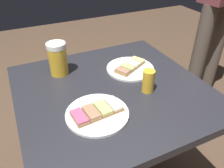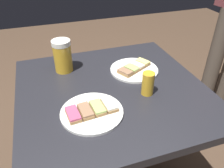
{
  "view_description": "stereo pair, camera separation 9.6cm",
  "coord_description": "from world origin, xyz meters",
  "px_view_note": "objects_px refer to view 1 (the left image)",
  "views": [
    {
      "loc": [
        -0.72,
        0.34,
        1.26
      ],
      "look_at": [
        0.0,
        0.0,
        0.72
      ],
      "focal_mm": 36.08,
      "sensor_mm": 36.0,
      "label": 1
    },
    {
      "loc": [
        -0.75,
        0.25,
        1.26
      ],
      "look_at": [
        0.0,
        0.0,
        0.72
      ],
      "focal_mm": 36.08,
      "sensor_mm": 36.0,
      "label": 2
    }
  ],
  "objects_px": {
    "plate_far": "(97,113)",
    "beer_glass_small": "(148,81)",
    "plate_near": "(130,68)",
    "beer_mug": "(57,58)"
  },
  "relations": [
    {
      "from": "plate_near",
      "to": "beer_mug",
      "type": "height_order",
      "value": "beer_mug"
    },
    {
      "from": "beer_mug",
      "to": "plate_far",
      "type": "bearing_deg",
      "value": -171.89
    },
    {
      "from": "plate_near",
      "to": "beer_mug",
      "type": "xyz_separation_m",
      "value": [
        0.12,
        0.32,
        0.07
      ]
    },
    {
      "from": "plate_far",
      "to": "plate_near",
      "type": "bearing_deg",
      "value": -48.76
    },
    {
      "from": "plate_near",
      "to": "beer_glass_small",
      "type": "bearing_deg",
      "value": 173.3
    },
    {
      "from": "plate_near",
      "to": "plate_far",
      "type": "bearing_deg",
      "value": 131.24
    },
    {
      "from": "plate_near",
      "to": "plate_far",
      "type": "distance_m",
      "value": 0.36
    },
    {
      "from": "plate_near",
      "to": "beer_glass_small",
      "type": "relative_size",
      "value": 2.35
    },
    {
      "from": "plate_far",
      "to": "beer_glass_small",
      "type": "bearing_deg",
      "value": -78.8
    },
    {
      "from": "beer_mug",
      "to": "beer_glass_small",
      "type": "xyz_separation_m",
      "value": [
        -0.3,
        -0.3,
        -0.03
      ]
    }
  ]
}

